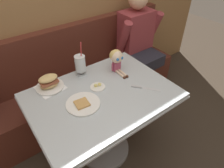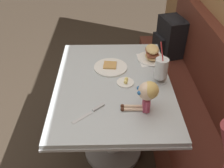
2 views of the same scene
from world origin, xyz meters
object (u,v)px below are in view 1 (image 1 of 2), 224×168
at_px(toast_plate, 83,104).
at_px(diner_patron, 138,37).
at_px(sandwich_plate, 49,83).
at_px(butter_knife, 141,87).
at_px(seated_doll, 116,58).
at_px(milkshake_glass, 80,64).
at_px(butter_saucer, 98,87).

xyz_separation_m(toast_plate, diner_patron, (1.07, 0.60, -0.01)).
distance_m(toast_plate, diner_patron, 1.23).
distance_m(sandwich_plate, butter_knife, 0.72).
height_order(sandwich_plate, seated_doll, seated_doll).
height_order(milkshake_glass, diner_patron, diner_patron).
distance_m(butter_saucer, seated_doll, 0.31).
bearing_deg(butter_saucer, butter_knife, -37.17).
height_order(butter_knife, diner_patron, diner_patron).
relative_size(butter_knife, diner_patron, 0.23).
bearing_deg(sandwich_plate, butter_saucer, -36.14).
relative_size(butter_saucer, butter_knife, 0.64).
relative_size(butter_saucer, diner_patron, 0.15).
height_order(seated_doll, diner_patron, diner_patron).
xyz_separation_m(toast_plate, butter_knife, (0.47, -0.11, -0.00)).
bearing_deg(seated_doll, diner_patron, 32.57).
bearing_deg(sandwich_plate, toast_plate, -70.51).
bearing_deg(milkshake_glass, butter_knife, -57.02).
relative_size(milkshake_glass, butter_saucer, 2.62).
bearing_deg(toast_plate, milkshake_glass, 62.51).
bearing_deg(diner_patron, butter_saucer, -150.60).
relative_size(toast_plate, milkshake_glass, 0.80).
bearing_deg(sandwich_plate, seated_doll, -11.72).
distance_m(milkshake_glass, sandwich_plate, 0.30).
height_order(butter_knife, seated_doll, seated_doll).
distance_m(toast_plate, seated_doll, 0.52).
xyz_separation_m(toast_plate, sandwich_plate, (-0.11, 0.32, 0.04)).
distance_m(seated_doll, diner_patron, 0.74).
height_order(butter_saucer, butter_knife, butter_saucer).
distance_m(butter_knife, seated_doll, 0.34).
relative_size(sandwich_plate, butter_saucer, 1.85).
xyz_separation_m(butter_knife, diner_patron, (0.61, 0.70, -0.00)).
bearing_deg(toast_plate, butter_saucer, 27.54).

